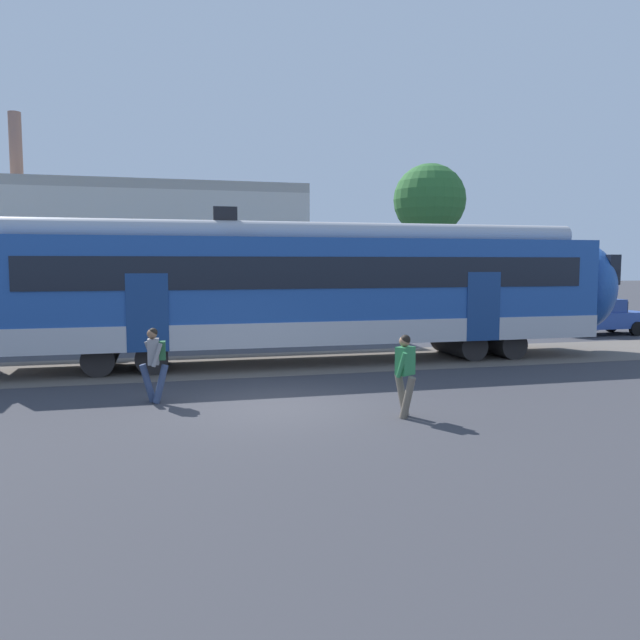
# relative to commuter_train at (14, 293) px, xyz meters

# --- Properties ---
(ground_plane) EXTENTS (160.00, 160.00, 0.00)m
(ground_plane) POSITION_rel_commuter_train_xyz_m (6.26, -5.61, -2.25)
(ground_plane) COLOR #38383D
(commuter_train) EXTENTS (38.05, 3.07, 4.73)m
(commuter_train) POSITION_rel_commuter_train_xyz_m (0.00, 0.00, 0.00)
(commuter_train) COLOR silver
(commuter_train) RESTS_ON ground
(pedestrian_grey) EXTENTS (0.63, 0.54, 1.67)m
(pedestrian_grey) POSITION_rel_commuter_train_xyz_m (3.76, -4.67, -1.26)
(pedestrian_grey) COLOR navy
(pedestrian_grey) RESTS_ON ground
(pedestrian_green) EXTENTS (0.50, 0.71, 1.67)m
(pedestrian_green) POSITION_rel_commuter_train_xyz_m (8.60, -7.24, -1.29)
(pedestrian_green) COLOR #6B6051
(pedestrian_green) RESTS_ON ground
(parked_car_blue) EXTENTS (4.01, 1.77, 1.54)m
(parked_car_blue) POSITION_rel_commuter_train_xyz_m (22.17, 4.25, -1.47)
(parked_car_blue) COLOR #284799
(parked_car_blue) RESTS_ON ground
(background_building) EXTENTS (14.70, 5.00, 9.20)m
(background_building) POSITION_rel_commuter_train_xyz_m (2.70, 9.59, 0.95)
(background_building) COLOR beige
(background_building) RESTS_ON ground
(street_tree_right) EXTENTS (4.01, 4.01, 8.57)m
(street_tree_right) POSITION_rel_commuter_train_xyz_m (18.51, 13.86, 4.28)
(street_tree_right) COLOR brown
(street_tree_right) RESTS_ON ground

